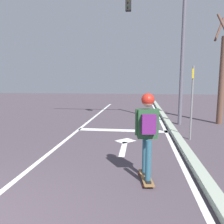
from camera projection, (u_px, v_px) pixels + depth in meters
lane_line_center at (75, 132)px, 8.39m from camera, size 0.12×20.00×0.01m
lane_line_curbside at (168, 135)px, 7.97m from camera, size 0.12×20.00×0.01m
stop_bar at (123, 130)px, 8.71m from camera, size 3.57×0.40×0.01m
lane_arrow_stem at (123, 149)px, 6.39m from camera, size 0.16×1.40×0.01m
lane_arrow_head at (125, 141)px, 7.22m from camera, size 0.71×0.71×0.01m
curb_strip at (175, 133)px, 7.93m from camera, size 0.24×24.00×0.14m
skateboard at (146, 178)px, 4.36m from camera, size 0.30×0.80×0.07m
skater at (147, 125)px, 4.19m from camera, size 0.45×0.62×1.65m
traffic_signal_mast at (160, 32)px, 9.44m from camera, size 4.74×0.34×5.90m
street_sign_post at (192, 92)px, 7.15m from camera, size 0.15×0.44×2.41m
roadside_tree at (222, 76)px, 9.75m from camera, size 0.95×0.97×4.73m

